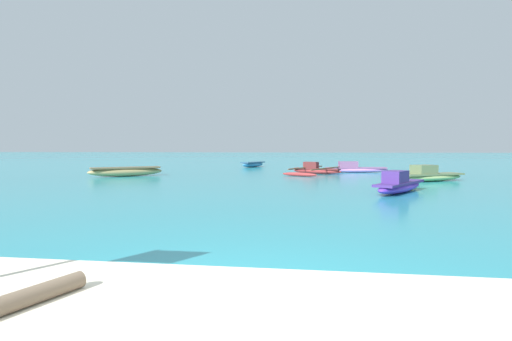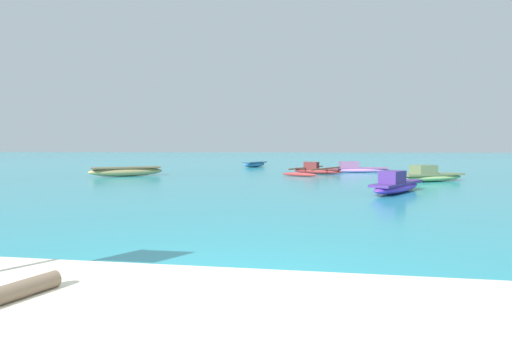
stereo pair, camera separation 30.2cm
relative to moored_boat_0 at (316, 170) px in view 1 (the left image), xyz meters
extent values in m
plane|color=teal|center=(-0.94, -19.20, -0.22)|extent=(240.00, 240.00, 0.00)
ellipsoid|color=#A02C2D|center=(0.04, -0.02, -0.06)|extent=(2.81, 1.61, 0.32)
cube|color=maroon|center=(0.04, -0.02, 0.06)|extent=(2.59, 1.50, 0.08)
cube|color=maroon|center=(-0.28, 0.13, 0.28)|extent=(0.89, 0.69, 0.35)
cylinder|color=brown|center=(0.63, -0.29, 0.12)|extent=(1.89, 4.00, 0.07)
cylinder|color=brown|center=(-0.55, 0.25, 0.12)|extent=(1.89, 4.00, 0.07)
ellipsoid|color=#A02C2D|center=(0.95, 1.97, -0.12)|extent=(1.87, 1.00, 0.20)
ellipsoid|color=#A02C2D|center=(-0.87, -2.01, -0.12)|extent=(1.87, 1.00, 0.20)
ellipsoid|color=#6736C6|center=(2.64, -9.00, -0.04)|extent=(2.30, 3.21, 0.35)
cube|color=#452A79|center=(2.64, -9.00, 0.09)|extent=(2.14, 2.96, 0.08)
cube|color=#452A79|center=(2.43, -9.35, 0.33)|extent=(0.97, 1.09, 0.38)
ellipsoid|color=#9AB770|center=(4.96, -4.20, -0.04)|extent=(3.34, 2.39, 0.34)
cube|color=#61714A|center=(4.96, -4.20, 0.09)|extent=(3.09, 2.23, 0.08)
cube|color=#61714A|center=(4.60, -4.41, 0.32)|extent=(1.17, 1.09, 0.38)
ellipsoid|color=#E387DC|center=(2.37, 1.56, -0.06)|extent=(3.90, 1.23, 0.31)
cube|color=#895785|center=(2.37, 1.56, 0.06)|extent=(3.60, 1.15, 0.08)
cube|color=#895785|center=(1.89, 1.47, 0.27)|extent=(1.15, 0.64, 0.35)
ellipsoid|color=teal|center=(-4.68, 7.35, -0.02)|extent=(1.75, 2.77, 0.39)
cube|color=#2A5271|center=(-4.68, 7.35, 0.14)|extent=(1.64, 2.56, 0.08)
ellipsoid|color=tan|center=(-9.68, -3.30, 0.02)|extent=(3.40, 2.75, 0.48)
cube|color=brown|center=(-9.68, -3.30, 0.22)|extent=(3.14, 2.55, 0.08)
cylinder|color=#75604C|center=(-2.65, -19.67, -0.02)|extent=(0.60, 1.30, 0.16)
camera|label=1|loc=(-0.22, -22.57, 1.25)|focal=28.00mm
camera|label=2|loc=(0.08, -22.52, 1.25)|focal=28.00mm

